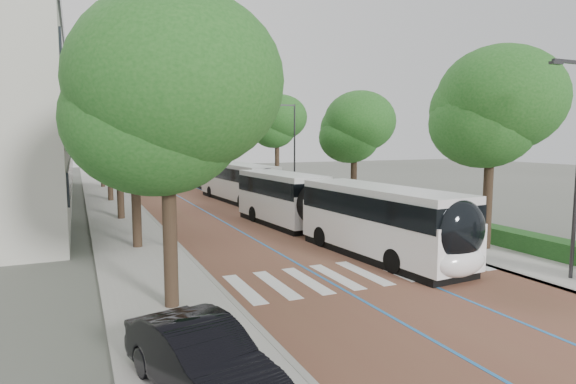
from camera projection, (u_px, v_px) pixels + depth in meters
name	position (u px, v px, depth m)	size (l,w,h in m)	color
ground	(373.00, 281.00, 18.11)	(160.00, 160.00, 0.00)	#51544C
road	(174.00, 185.00, 54.47)	(11.00, 140.00, 0.02)	brown
sidewalk_left	(103.00, 187.00, 51.45)	(4.00, 140.00, 0.12)	#9C9893
sidewalk_right	(237.00, 182.00, 57.47)	(4.00, 140.00, 0.12)	#9C9893
kerb_left	(122.00, 187.00, 52.21)	(0.20, 140.00, 0.14)	gray
kerb_right	(222.00, 183.00, 56.71)	(0.20, 140.00, 0.14)	gray
zebra_crossing	(363.00, 273.00, 19.10)	(10.55, 3.60, 0.01)	silver
lane_line_left	(160.00, 185.00, 53.82)	(0.12, 126.00, 0.01)	#2369AF
lane_line_right	(188.00, 184.00, 55.11)	(0.12, 126.00, 0.01)	#2369AF
hedge	(543.00, 246.00, 21.70)	(1.20, 14.00, 0.80)	#163B14
streetlight_near	(576.00, 153.00, 17.50)	(1.82, 0.20, 8.00)	#2C2C2E
streetlight_far	(293.00, 144.00, 40.22)	(1.82, 0.20, 8.00)	#2C2C2E
lamp_post_left	(168.00, 164.00, 22.47)	(0.14, 0.14, 8.00)	#2C2C2E
trees_left	(111.00, 118.00, 35.78)	(6.40, 61.32, 10.11)	black
trees_right	(303.00, 127.00, 40.72)	(5.81, 47.80, 9.01)	black
lead_bus	(332.00, 210.00, 24.80)	(3.96, 18.54, 3.20)	black
bus_queued_0	(240.00, 183.00, 40.02)	(3.32, 12.53, 3.20)	white
bus_queued_1	(209.00, 173.00, 51.06)	(2.79, 12.45, 3.20)	white
bus_queued_2	(179.00, 166.00, 62.42)	(3.19, 12.52, 3.20)	white
parked_car	(201.00, 358.00, 9.85)	(1.59, 4.56, 1.50)	black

